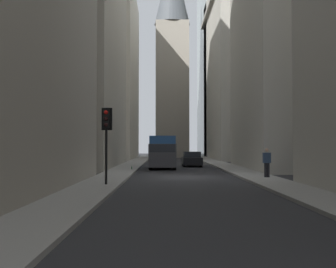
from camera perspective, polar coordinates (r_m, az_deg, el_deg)
ground_plane at (r=23.76m, az=2.44°, el=-6.63°), size 135.00×135.00×0.00m
sidewalk_right at (r=23.95m, az=-8.44°, el=-6.41°), size 90.00×2.20×0.14m
sidewalk_left at (r=24.40m, az=13.12°, el=-6.29°), size 90.00×2.20×0.14m
building_left_midfar at (r=35.78m, az=19.52°, el=15.34°), size 12.98×10.00×24.94m
building_left_far at (r=57.18m, az=11.58°, el=9.21°), size 19.60×10.50×25.64m
building_right_far at (r=56.70m, az=-10.14°, el=8.71°), size 16.22×10.00×24.53m
building_right_midfar at (r=38.26m, az=-15.52°, el=18.97°), size 15.25×10.50×31.00m
church_spire at (r=64.76m, az=0.63°, el=12.94°), size 5.98×5.98×35.22m
delivery_truck at (r=33.10m, az=-0.83°, el=-2.71°), size 6.46×2.25×2.84m
sedan_black at (r=36.41m, az=3.62°, el=-3.87°), size 4.30×1.78×1.42m
traffic_light_foreground at (r=18.45m, az=-9.37°, el=0.93°), size 0.43×0.52×3.74m
pedestrian at (r=23.00m, az=14.81°, el=-4.06°), size 0.26×0.44×1.71m
discarded_bottle at (r=29.50m, az=-5.54°, el=-5.18°), size 0.07×0.07×0.27m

